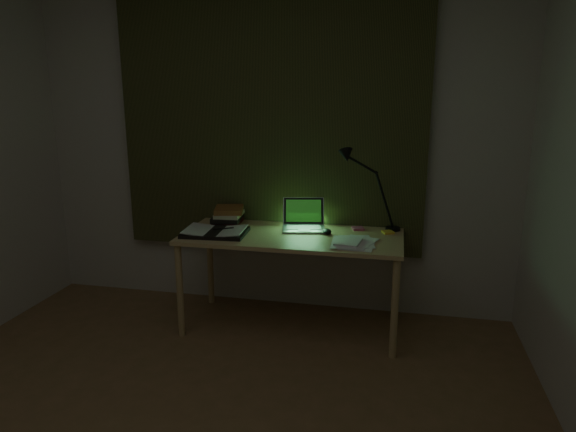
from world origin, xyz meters
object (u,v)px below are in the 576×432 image
open_textbook (215,232)px  desk_lamp (395,191)px  loose_papers (341,241)px  laptop (304,215)px  book_stack (228,216)px  desk (292,282)px

open_textbook → desk_lamp: (1.15, 0.35, 0.26)m
desk_lamp → loose_papers: bearing=-128.7°
laptop → book_stack: size_ratio=1.39×
desk → book_stack: book_stack is taller
laptop → desk: bearing=-125.0°
desk → open_textbook: (-0.50, -0.10, 0.35)m
laptop → loose_papers: bearing=-50.4°
desk → desk_lamp: (0.65, 0.25, 0.60)m
loose_papers → laptop: bearing=140.8°
laptop → desk_lamp: (0.60, 0.12, 0.17)m
open_textbook → desk_lamp: desk_lamp is taller
loose_papers → open_textbook: bearing=179.6°
book_stack → desk_lamp: 1.18m
laptop → desk_lamp: 0.63m
book_stack → loose_papers: bearing=-18.1°
open_textbook → desk_lamp: 1.23m
open_textbook → book_stack: size_ratio=1.77×
desk → laptop: (0.06, 0.13, 0.43)m
loose_papers → desk_lamp: 0.54m
book_stack → desk_lamp: desk_lamp is taller
desk → book_stack: size_ratio=6.25×
desk → loose_papers: (0.34, -0.10, 0.34)m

